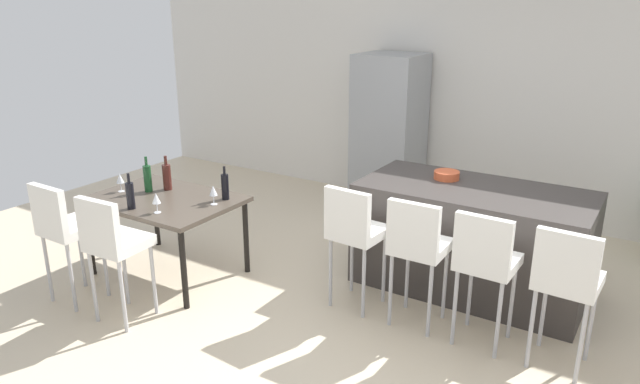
{
  "coord_description": "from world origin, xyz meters",
  "views": [
    {
      "loc": [
        1.76,
        -3.72,
        2.45
      ],
      "look_at": [
        -0.77,
        0.32,
        0.85
      ],
      "focal_mm": 32.7,
      "sensor_mm": 36.0,
      "label": 1
    }
  ],
  "objects_px": {
    "bar_chair_middle": "(418,243)",
    "wine_glass_left": "(120,179)",
    "bar_chair_left": "(354,229)",
    "bar_chair_right": "(486,259)",
    "refrigerator": "(389,133)",
    "fruit_bowl": "(447,175)",
    "kitchen_island": "(472,239)",
    "bar_chair_far": "(567,277)",
    "wine_bottle_right": "(148,178)",
    "wine_glass_end": "(213,191)",
    "wine_glass_middle": "(156,199)",
    "wine_bottle_near": "(167,177)",
    "wine_bottle_inner": "(225,186)",
    "dining_chair_far": "(112,240)",
    "dining_table": "(165,205)",
    "dining_chair_near": "(64,225)",
    "wine_bottle_far": "(130,195)"
  },
  "relations": [
    {
      "from": "dining_chair_near",
      "to": "wine_bottle_right",
      "type": "distance_m",
      "value": 0.9
    },
    {
      "from": "bar_chair_far",
      "to": "wine_bottle_right",
      "type": "xyz_separation_m",
      "value": [
        -3.61,
        -0.3,
        0.17
      ]
    },
    {
      "from": "dining_table",
      "to": "wine_bottle_right",
      "type": "relative_size",
      "value": 3.93
    },
    {
      "from": "wine_glass_left",
      "to": "fruit_bowl",
      "type": "distance_m",
      "value": 2.97
    },
    {
      "from": "bar_chair_right",
      "to": "dining_table",
      "type": "height_order",
      "value": "bar_chair_right"
    },
    {
      "from": "bar_chair_right",
      "to": "dining_table",
      "type": "xyz_separation_m",
      "value": [
        -2.81,
        -0.36,
        -0.03
      ]
    },
    {
      "from": "bar_chair_left",
      "to": "wine_glass_middle",
      "type": "relative_size",
      "value": 6.03
    },
    {
      "from": "fruit_bowl",
      "to": "wine_bottle_inner",
      "type": "bearing_deg",
      "value": -147.04
    },
    {
      "from": "wine_glass_left",
      "to": "wine_glass_middle",
      "type": "xyz_separation_m",
      "value": [
        0.71,
        -0.22,
        0.0
      ]
    },
    {
      "from": "fruit_bowl",
      "to": "refrigerator",
      "type": "bearing_deg",
      "value": 131.37
    },
    {
      "from": "wine_bottle_far",
      "to": "wine_glass_left",
      "type": "xyz_separation_m",
      "value": [
        -0.44,
        0.26,
        0.0
      ]
    },
    {
      "from": "bar_chair_far",
      "to": "wine_glass_middle",
      "type": "relative_size",
      "value": 6.03
    },
    {
      "from": "bar_chair_right",
      "to": "wine_bottle_inner",
      "type": "xyz_separation_m",
      "value": [
        -2.32,
        -0.09,
        0.16
      ]
    },
    {
      "from": "dining_chair_near",
      "to": "bar_chair_middle",
      "type": "bearing_deg",
      "value": 24.49
    },
    {
      "from": "dining_chair_far",
      "to": "wine_bottle_inner",
      "type": "distance_m",
      "value": 1.12
    },
    {
      "from": "bar_chair_left",
      "to": "bar_chair_right",
      "type": "bearing_deg",
      "value": -0.01
    },
    {
      "from": "wine_glass_end",
      "to": "wine_bottle_right",
      "type": "bearing_deg",
      "value": -176.37
    },
    {
      "from": "wine_bottle_inner",
      "to": "wine_glass_left",
      "type": "distance_m",
      "value": 1.02
    },
    {
      "from": "wine_glass_left",
      "to": "bar_chair_right",
      "type": "bearing_deg",
      "value": 7.61
    },
    {
      "from": "kitchen_island",
      "to": "dining_table",
      "type": "bearing_deg",
      "value": -153.66
    },
    {
      "from": "bar_chair_middle",
      "to": "bar_chair_far",
      "type": "xyz_separation_m",
      "value": [
        1.06,
        0.0,
        0.0
      ]
    },
    {
      "from": "bar_chair_right",
      "to": "bar_chair_left",
      "type": "bearing_deg",
      "value": 179.99
    },
    {
      "from": "wine_bottle_inner",
      "to": "fruit_bowl",
      "type": "xyz_separation_m",
      "value": [
        1.65,
        1.07,
        0.09
      ]
    },
    {
      "from": "wine_glass_middle",
      "to": "fruit_bowl",
      "type": "height_order",
      "value": "fruit_bowl"
    },
    {
      "from": "bar_chair_middle",
      "to": "wine_glass_left",
      "type": "relative_size",
      "value": 6.03
    },
    {
      "from": "bar_chair_left",
      "to": "wine_bottle_near",
      "type": "distance_m",
      "value": 1.92
    },
    {
      "from": "bar_chair_left",
      "to": "wine_bottle_inner",
      "type": "height_order",
      "value": "bar_chair_left"
    },
    {
      "from": "refrigerator",
      "to": "wine_glass_left",
      "type": "bearing_deg",
      "value": -115.86
    },
    {
      "from": "wine_bottle_inner",
      "to": "wine_glass_end",
      "type": "height_order",
      "value": "wine_bottle_inner"
    },
    {
      "from": "bar_chair_far",
      "to": "wine_glass_left",
      "type": "distance_m",
      "value": 3.85
    },
    {
      "from": "dining_chair_near",
      "to": "kitchen_island",
      "type": "bearing_deg",
      "value": 36.57
    },
    {
      "from": "dining_chair_far",
      "to": "wine_bottle_far",
      "type": "height_order",
      "value": "wine_bottle_far"
    },
    {
      "from": "dining_chair_near",
      "to": "wine_glass_left",
      "type": "distance_m",
      "value": 0.78
    },
    {
      "from": "bar_chair_left",
      "to": "fruit_bowl",
      "type": "distance_m",
      "value": 1.08
    },
    {
      "from": "fruit_bowl",
      "to": "kitchen_island",
      "type": "bearing_deg",
      "value": -21.89
    },
    {
      "from": "bar_chair_right",
      "to": "wine_bottle_near",
      "type": "xyz_separation_m",
      "value": [
        -2.96,
        -0.16,
        0.17
      ]
    },
    {
      "from": "wine_glass_middle",
      "to": "wine_bottle_right",
      "type": "bearing_deg",
      "value": 144.2
    },
    {
      "from": "dining_chair_far",
      "to": "refrigerator",
      "type": "relative_size",
      "value": 0.57
    },
    {
      "from": "wine_bottle_right",
      "to": "wine_glass_middle",
      "type": "height_order",
      "value": "wine_bottle_right"
    },
    {
      "from": "wine_glass_left",
      "to": "wine_glass_end",
      "type": "relative_size",
      "value": 1.0
    },
    {
      "from": "dining_table",
      "to": "wine_glass_left",
      "type": "xyz_separation_m",
      "value": [
        -0.47,
        -0.08,
        0.19
      ]
    },
    {
      "from": "bar_chair_left",
      "to": "wine_bottle_inner",
      "type": "relative_size",
      "value": 3.46
    },
    {
      "from": "bar_chair_middle",
      "to": "wine_glass_middle",
      "type": "bearing_deg",
      "value": -162.32
    },
    {
      "from": "wine_bottle_near",
      "to": "wine_glass_middle",
      "type": "xyz_separation_m",
      "value": [
        0.39,
        -0.49,
        -0.0
      ]
    },
    {
      "from": "kitchen_island",
      "to": "refrigerator",
      "type": "bearing_deg",
      "value": 135.31
    },
    {
      "from": "bar_chair_left",
      "to": "wine_glass_middle",
      "type": "distance_m",
      "value": 1.66
    },
    {
      "from": "bar_chair_right",
      "to": "dining_table",
      "type": "bearing_deg",
      "value": -172.77
    },
    {
      "from": "bar_chair_left",
      "to": "refrigerator",
      "type": "relative_size",
      "value": 0.57
    },
    {
      "from": "bar_chair_far",
      "to": "wine_glass_middle",
      "type": "distance_m",
      "value": 3.19
    },
    {
      "from": "dining_table",
      "to": "wine_glass_end",
      "type": "height_order",
      "value": "wine_glass_end"
    }
  ]
}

